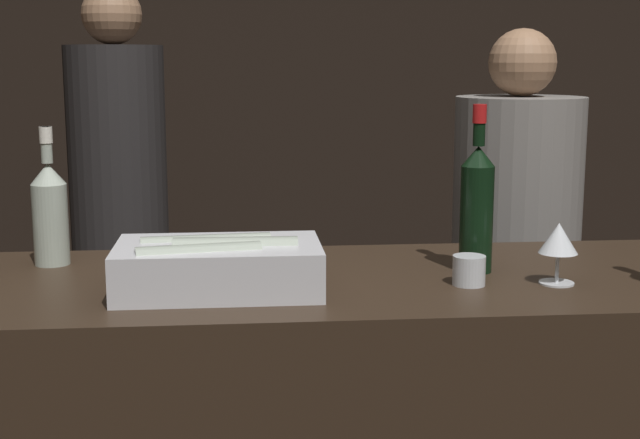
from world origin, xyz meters
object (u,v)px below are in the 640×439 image
wine_glass (558,240)px  red_wine_bottle_burgundy (477,204)px  candle_votive (469,270)px  white_wine_bottle (50,210)px  ice_bin_with_bottles (217,264)px  person_in_hoodie (515,262)px  person_blond_tee (120,208)px

wine_glass → red_wine_bottle_burgundy: 0.20m
candle_votive → white_wine_bottle: bearing=163.1°
wine_glass → red_wine_bottle_burgundy: red_wine_bottle_burgundy is taller
ice_bin_with_bottles → wine_glass: wine_glass is taller
candle_votive → person_in_hoodie: bearing=67.1°
person_blond_tee → ice_bin_with_bottles: bearing=133.9°
white_wine_bottle → wine_glass: bearing=-14.6°
ice_bin_with_bottles → red_wine_bottle_burgundy: size_ratio=1.12×
red_wine_bottle_burgundy → candle_votive: bearing=-110.9°
wine_glass → person_in_hoodie: 1.06m
candle_votive → person_in_hoodie: 1.09m
candle_votive → ice_bin_with_bottles: bearing=-179.8°
wine_glass → ice_bin_with_bottles: bearing=179.4°
ice_bin_with_bottles → candle_votive: ice_bin_with_bottles is taller
ice_bin_with_bottles → person_in_hoodie: size_ratio=0.25×
wine_glass → person_blond_tee: size_ratio=0.07×
person_in_hoodie → person_blond_tee: 1.41m
white_wine_bottle → person_in_hoodie: bearing=28.5°
candle_votive → person_in_hoodie: (0.41, 0.98, -0.22)m
candle_votive → white_wine_bottle: white_wine_bottle is taller
ice_bin_with_bottles → candle_votive: (0.52, 0.00, -0.02)m
white_wine_bottle → ice_bin_with_bottles: bearing=-35.8°
wine_glass → candle_votive: (-0.18, 0.01, -0.06)m
ice_bin_with_bottles → person_in_hoodie: 1.38m
wine_glass → red_wine_bottle_burgundy: bearing=138.4°
candle_votive → person_blond_tee: size_ratio=0.04×
person_in_hoodie → person_blond_tee: size_ratio=0.91×
ice_bin_with_bottles → person_in_hoodie: person_in_hoodie is taller
candle_votive → red_wine_bottle_burgundy: red_wine_bottle_burgundy is taller
candle_votive → white_wine_bottle: size_ratio=0.22×
person_in_hoodie → ice_bin_with_bottles: bearing=-122.8°
ice_bin_with_bottles → wine_glass: (0.70, -0.01, 0.04)m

